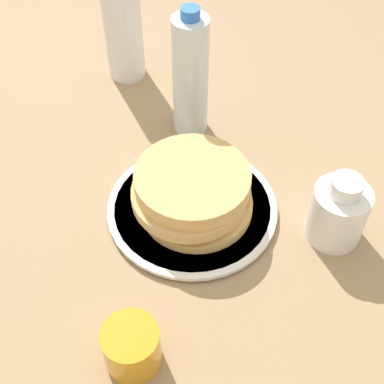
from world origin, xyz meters
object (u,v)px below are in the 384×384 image
at_px(water_bottle_near, 123,24).
at_px(plate, 192,209).
at_px(pancake_stack, 193,191).
at_px(water_bottle_mid, 190,76).
at_px(cream_jug, 338,212).
at_px(juice_glass, 132,347).

bearing_deg(water_bottle_near, plate, 54.83).
height_order(pancake_stack, water_bottle_mid, water_bottle_mid).
bearing_deg(cream_jug, pancake_stack, -66.06).
xyz_separation_m(plate, water_bottle_near, (-0.22, -0.31, 0.10)).
bearing_deg(water_bottle_mid, plate, 35.81).
bearing_deg(water_bottle_mid, pancake_stack, 36.23).
distance_m(pancake_stack, juice_glass, 0.25).
xyz_separation_m(plate, juice_glass, (0.24, 0.08, 0.03)).
distance_m(plate, water_bottle_near, 0.40).
xyz_separation_m(pancake_stack, cream_jug, (-0.09, 0.20, 0.00)).
relative_size(juice_glass, water_bottle_near, 0.31).
bearing_deg(plate, juice_glass, 17.97).
height_order(pancake_stack, juice_glass, pancake_stack).
xyz_separation_m(juice_glass, cream_jug, (-0.33, 0.12, 0.02)).
bearing_deg(water_bottle_mid, cream_jug, 76.73).
bearing_deg(plate, water_bottle_near, -125.17).
distance_m(pancake_stack, cream_jug, 0.22).
height_order(plate, juice_glass, juice_glass).
height_order(juice_glass, water_bottle_near, water_bottle_near).
xyz_separation_m(cream_jug, water_bottle_mid, (-0.07, -0.32, 0.06)).
bearing_deg(juice_glass, pancake_stack, -162.39).
relative_size(pancake_stack, water_bottle_near, 0.81).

